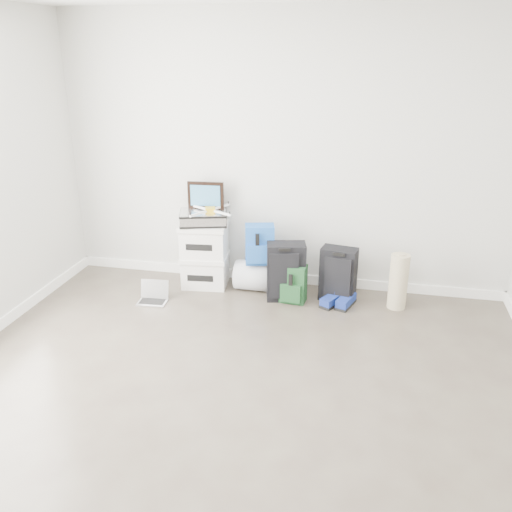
% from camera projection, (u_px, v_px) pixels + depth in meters
% --- Properties ---
extents(ground, '(5.00, 5.00, 0.00)m').
position_uv_depth(ground, '(215.00, 435.00, 3.50)').
color(ground, '#3E342D').
rests_on(ground, ground).
extents(room_envelope, '(4.52, 5.02, 2.71)m').
position_uv_depth(room_envelope, '(207.00, 171.00, 2.89)').
color(room_envelope, beige).
rests_on(room_envelope, ground).
extents(boxes_stack, '(0.50, 0.42, 0.67)m').
position_uv_depth(boxes_stack, '(205.00, 255.00, 5.57)').
color(boxes_stack, silver).
rests_on(boxes_stack, ground).
extents(briefcase, '(0.53, 0.45, 0.13)m').
position_uv_depth(briefcase, '(203.00, 218.00, 5.43)').
color(briefcase, '#B2B2B7').
rests_on(briefcase, boxes_stack).
extents(painting, '(0.37, 0.05, 0.28)m').
position_uv_depth(painting, '(206.00, 195.00, 5.44)').
color(painting, black).
rests_on(painting, briefcase).
extents(drone, '(0.49, 0.49, 0.05)m').
position_uv_depth(drone, '(210.00, 210.00, 5.36)').
color(drone, gold).
rests_on(drone, briefcase).
extents(duffel_bag, '(0.51, 0.32, 0.31)m').
position_uv_depth(duffel_bag, '(260.00, 276.00, 5.51)').
color(duffel_bag, '#93959B').
rests_on(duffel_bag, ground).
extents(blue_backpack, '(0.32, 0.26, 0.40)m').
position_uv_depth(blue_backpack, '(259.00, 245.00, 5.36)').
color(blue_backpack, '#164795').
rests_on(blue_backpack, duffel_bag).
extents(large_suitcase, '(0.41, 0.31, 0.58)m').
position_uv_depth(large_suitcase, '(286.00, 272.00, 5.27)').
color(large_suitcase, black).
rests_on(large_suitcase, ground).
extents(green_backpack, '(0.28, 0.22, 0.38)m').
position_uv_depth(green_backpack, '(292.00, 284.00, 5.25)').
color(green_backpack, '#133619').
rests_on(green_backpack, ground).
extents(carry_on, '(0.37, 0.27, 0.53)m').
position_uv_depth(carry_on, '(338.00, 274.00, 5.26)').
color(carry_on, black).
rests_on(carry_on, ground).
extents(shoes, '(0.35, 0.31, 0.10)m').
position_uv_depth(shoes, '(339.00, 301.00, 5.22)').
color(shoes, black).
rests_on(shoes, ground).
extents(rolled_rug, '(0.18, 0.18, 0.54)m').
position_uv_depth(rolled_rug, '(398.00, 282.00, 5.10)').
color(rolled_rug, tan).
rests_on(rolled_rug, ground).
extents(laptop, '(0.29, 0.22, 0.20)m').
position_uv_depth(laptop, '(153.00, 297.00, 5.31)').
color(laptop, silver).
rests_on(laptop, ground).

